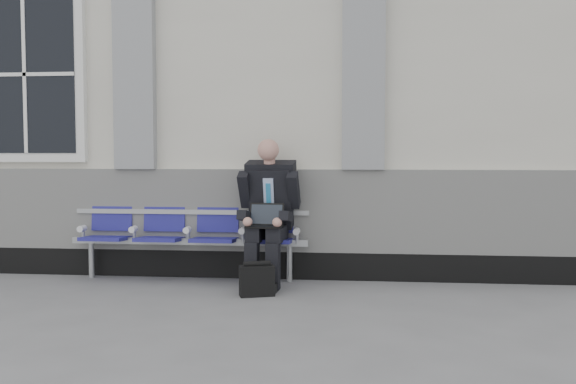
# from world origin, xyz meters

# --- Properties ---
(station_building) EXTENTS (14.40, 4.40, 4.49)m
(station_building) POSITION_xyz_m (-0.02, 3.47, 2.22)
(station_building) COLOR silver
(station_building) RESTS_ON ground
(bench) EXTENTS (2.60, 0.47, 0.91)m
(bench) POSITION_xyz_m (2.23, 1.32, 0.55)
(bench) COLOR #9EA0A3
(bench) RESTS_ON ground
(businessman) EXTENTS (0.65, 0.87, 1.52)m
(businessman) POSITION_xyz_m (3.12, 1.18, 0.81)
(businessman) COLOR black
(businessman) RESTS_ON ground
(briefcase) EXTENTS (0.36, 0.24, 0.34)m
(briefcase) POSITION_xyz_m (3.08, 0.59, 0.16)
(briefcase) COLOR black
(briefcase) RESTS_ON ground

